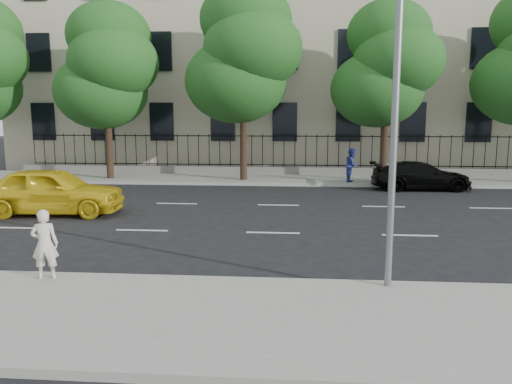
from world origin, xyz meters
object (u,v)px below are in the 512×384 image
street_light (393,29)px  black_sedan (421,176)px  woman_near (45,244)px  yellow_taxi (52,191)px

street_light → black_sedan: street_light is taller
woman_near → yellow_taxi: bearing=-79.4°
black_sedan → street_light: bearing=161.0°
black_sedan → woman_near: 17.62m
black_sedan → yellow_taxi: bearing=113.0°
yellow_taxi → black_sedan: size_ratio=1.09×
street_light → woman_near: street_light is taller
street_light → woman_near: size_ratio=5.52×
woman_near → street_light: bearing=170.2°
street_light → yellow_taxi: (-10.36, 6.39, -4.31)m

